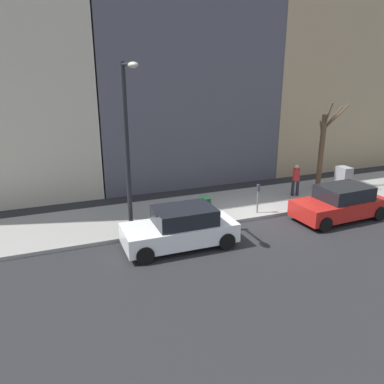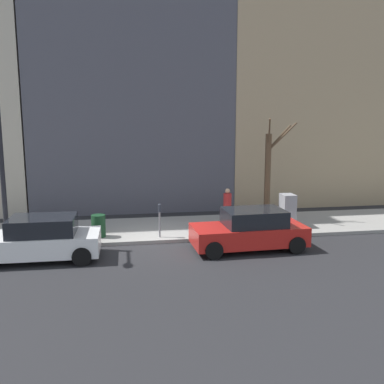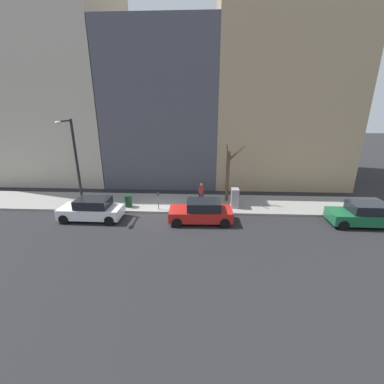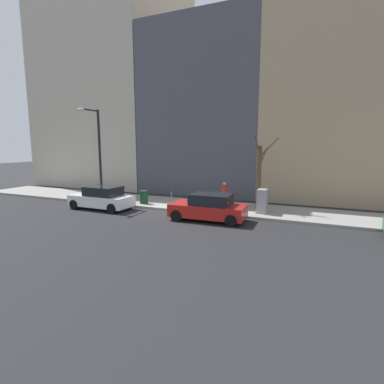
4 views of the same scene
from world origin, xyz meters
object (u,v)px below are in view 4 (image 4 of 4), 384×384
parked_car_red (209,208)px  streetlamp (97,148)px  parked_car_white (102,198)px  utility_box (262,201)px  pedestrian_near_meter (224,193)px  office_tower_left (357,9)px  bare_tree (259,174)px  trash_bin (144,197)px  office_block_center (214,113)px  parking_meter (171,195)px  office_tower_right (118,87)px

parked_car_red → streetlamp: 9.73m
parked_car_white → parked_car_red: bearing=-89.6°
utility_box → pedestrian_near_meter: (0.59, 2.57, 0.24)m
pedestrian_near_meter → office_tower_left: 18.33m
bare_tree → office_tower_left: 16.23m
bare_tree → pedestrian_near_meter: 2.54m
parked_car_red → streetlamp: (1.51, 9.03, 3.28)m
parked_car_red → parked_car_white: (0.03, 7.54, 0.00)m
parked_car_red → utility_box: (2.52, -2.49, 0.11)m
utility_box → office_tower_left: 17.96m
trash_bin → office_tower_left: 22.00m
trash_bin → pedestrian_near_meter: bearing=-79.9°
office_tower_left → office_block_center: (-0.96, 11.40, -7.49)m
utility_box → trash_bin: (-0.40, 8.13, -0.25)m
streetlamp → trash_bin: (0.62, -3.39, -3.42)m
office_block_center → parking_meter: bearing=-175.6°
parked_car_white → utility_box: 10.33m
parked_car_red → streetlamp: streetlamp is taller
utility_box → office_tower_right: size_ratio=0.07×
pedestrian_near_meter → utility_box: bearing=10.2°
pedestrian_near_meter → parked_car_red: bearing=-65.3°
parked_car_red → office_tower_left: 20.38m
office_block_center → office_tower_right: office_tower_right is taller
utility_box → parked_car_red: bearing=135.4°
parked_car_red → pedestrian_near_meter: 3.14m
streetlamp → bare_tree: bearing=-78.2°
parked_car_white → streetlamp: bearing=46.0°
parked_car_red → parking_meter: size_ratio=3.16×
office_block_center → pedestrian_near_meter: bearing=-156.0°
parked_car_red → office_block_center: bearing=16.3°
office_tower_right → utility_box: bearing=-120.3°
parking_meter → pedestrian_near_meter: size_ratio=0.81×
parked_car_white → utility_box: utility_box is taller
pedestrian_near_meter → trash_bin: bearing=-146.7°
streetlamp → parked_car_red: bearing=-99.5°
streetlamp → office_block_center: office_block_center is taller
office_tower_left → office_block_center: office_tower_left is taller
parked_car_white → streetlamp: streetlamp is taller
utility_box → office_block_center: bearing=34.6°
trash_bin → bare_tree: bearing=-77.6°
streetlamp → office_tower_left: (11.40, -16.42, 10.65)m
parked_car_white → office_tower_left: (12.88, -14.93, 13.93)m
bare_tree → pedestrian_near_meter: size_ratio=2.84×
parking_meter → utility_box: bearing=-81.5°
utility_box → bare_tree: 2.03m
parking_meter → utility_box: (0.85, -5.71, -0.13)m
parking_meter → streetlamp: bearing=91.6°
office_tower_left → office_tower_right: bearing=89.2°
parking_meter → office_tower_left: office_tower_left is taller
parked_car_red → utility_box: 3.55m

